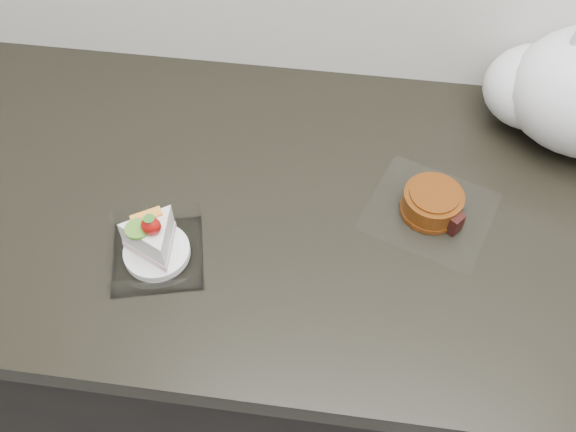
# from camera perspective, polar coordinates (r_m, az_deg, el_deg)

# --- Properties ---
(counter) EXTENTS (2.04, 0.64, 0.90)m
(counter) POSITION_cam_1_polar(r_m,az_deg,el_deg) (1.37, 9.62, -11.51)
(counter) COLOR black
(counter) RESTS_ON ground
(cake_tray) EXTENTS (0.16, 0.16, 0.10)m
(cake_tray) POSITION_cam_1_polar(r_m,az_deg,el_deg) (0.92, -11.74, -2.57)
(cake_tray) COLOR white
(cake_tray) RESTS_ON counter
(mooncake_wrap) EXTENTS (0.22, 0.22, 0.04)m
(mooncake_wrap) POSITION_cam_1_polar(r_m,az_deg,el_deg) (0.98, 12.73, 0.97)
(mooncake_wrap) COLOR white
(mooncake_wrap) RESTS_ON counter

